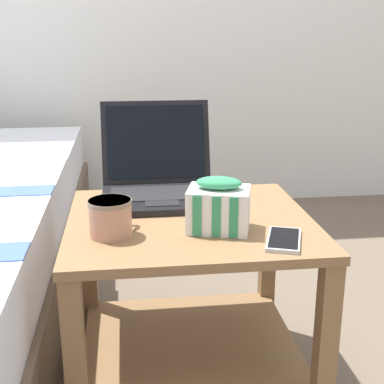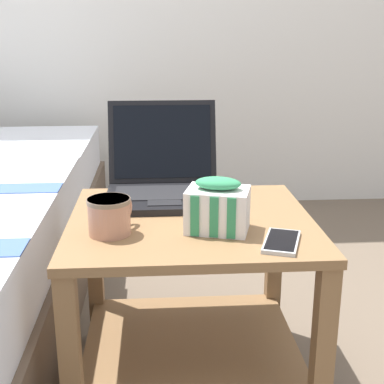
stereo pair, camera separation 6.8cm
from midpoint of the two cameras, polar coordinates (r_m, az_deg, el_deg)
The scene contains 6 objects.
ground_plane at distance 1.55m, azimuth 1.22°, elevation -19.77°, with size 8.00×8.00×0.00m, color brown.
bedside_table at distance 1.39m, azimuth 1.31°, elevation -9.44°, with size 0.60×0.55×0.48m.
laptop at distance 1.49m, azimuth -1.74°, elevation 1.42°, with size 0.31×0.32×0.25m.
mug_front_left at distance 1.22m, azimuth -7.17°, elevation -2.34°, with size 0.10×0.12×0.09m.
snack_bag at distance 1.23m, azimuth 4.35°, elevation -1.61°, with size 0.16×0.14×0.13m.
cell_phone at distance 1.19m, azimuth 11.17°, elevation -5.22°, with size 0.11×0.15×0.01m.
Camera 2 is at (-0.08, -1.25, 0.93)m, focal length 50.00 mm.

